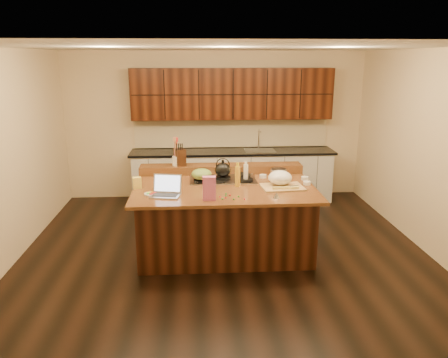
{
  "coord_description": "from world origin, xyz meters",
  "views": [
    {
      "loc": [
        -0.38,
        -5.59,
        2.58
      ],
      "look_at": [
        0.0,
        0.05,
        1.0
      ],
      "focal_mm": 35.0,
      "sensor_mm": 36.0,
      "label": 1
    }
  ],
  "objects": [
    {
      "name": "wooden_tray",
      "position": [
        0.74,
        -0.1,
        1.02
      ],
      "size": [
        0.57,
        0.45,
        0.22
      ],
      "rotation": [
        0.0,
        0.0,
        0.09
      ],
      "color": "tan",
      "rests_on": "island"
    },
    {
      "name": "gumdrop_0",
      "position": [
        -0.02,
        -0.54,
        0.93
      ],
      "size": [
        0.02,
        0.02,
        0.02
      ],
      "primitive_type": "ellipsoid",
      "color": "red",
      "rests_on": "island"
    },
    {
      "name": "ramekin_b",
      "position": [
        1.15,
        0.22,
        0.94
      ],
      "size": [
        0.13,
        0.13,
        0.04
      ],
      "primitive_type": "cylinder",
      "rotation": [
        0.0,
        0.0,
        -0.34
      ],
      "color": "white",
      "rests_on": "island"
    },
    {
      "name": "gumdrop_8",
      "position": [
        0.2,
        -0.61,
        0.93
      ],
      "size": [
        0.02,
        0.02,
        0.02
      ],
      "primitive_type": "ellipsoid",
      "color": "red",
      "rests_on": "island"
    },
    {
      "name": "vinegar_bottle",
      "position": [
        0.31,
        0.16,
        1.04
      ],
      "size": [
        0.07,
        0.07,
        0.25
      ],
      "primitive_type": "cylinder",
      "rotation": [
        0.0,
        0.0,
        -0.16
      ],
      "color": "silver",
      "rests_on": "island"
    },
    {
      "name": "gumdrop_6",
      "position": [
        0.04,
        -0.45,
        0.93
      ],
      "size": [
        0.02,
        0.02,
        0.02
      ],
      "primitive_type": "ellipsoid",
      "color": "red",
      "rests_on": "island"
    },
    {
      "name": "gumdrop_2",
      "position": [
        -0.26,
        -0.46,
        0.93
      ],
      "size": [
        0.02,
        0.02,
        0.02
      ],
      "primitive_type": "ellipsoid",
      "color": "red",
      "rests_on": "island"
    },
    {
      "name": "room",
      "position": [
        0.0,
        0.0,
        1.35
      ],
      "size": [
        5.52,
        5.02,
        2.72
      ],
      "color": "black",
      "rests_on": "ground"
    },
    {
      "name": "gumdrop_1",
      "position": [
        0.14,
        -0.51,
        0.93
      ],
      "size": [
        0.02,
        0.02,
        0.02
      ],
      "primitive_type": "ellipsoid",
      "color": "#198C26",
      "rests_on": "island"
    },
    {
      "name": "package_box",
      "position": [
        -1.15,
        -0.03,
        0.99
      ],
      "size": [
        0.12,
        0.1,
        0.15
      ],
      "primitive_type": "cube",
      "rotation": [
        0.0,
        0.0,
        0.31
      ],
      "color": "#F3DD55",
      "rests_on": "island"
    },
    {
      "name": "ramekin_c",
      "position": [
        0.58,
        0.37,
        0.94
      ],
      "size": [
        0.12,
        0.12,
        0.04
      ],
      "primitive_type": "cylinder",
      "rotation": [
        0.0,
        0.0,
        -0.29
      ],
      "color": "white",
      "rests_on": "island"
    },
    {
      "name": "back_ledge",
      "position": [
        0.0,
        0.7,
        0.98
      ],
      "size": [
        2.4,
        0.3,
        0.12
      ],
      "primitive_type": "cube",
      "color": "black",
      "rests_on": "island"
    },
    {
      "name": "kettle",
      "position": [
        0.0,
        0.3,
        1.06
      ],
      "size": [
        0.24,
        0.24,
        0.2
      ],
      "primitive_type": "ellipsoid",
      "rotation": [
        0.0,
        0.0,
        0.08
      ],
      "color": "black",
      "rests_on": "cooktop"
    },
    {
      "name": "kitchen_timer",
      "position": [
        0.6,
        -0.57,
        0.96
      ],
      "size": [
        0.09,
        0.09,
        0.07
      ],
      "primitive_type": "cone",
      "rotation": [
        0.0,
        0.0,
        0.17
      ],
      "color": "silver",
      "rests_on": "island"
    },
    {
      "name": "gumdrop_9",
      "position": [
        -0.01,
        -0.47,
        0.93
      ],
      "size": [
        0.02,
        0.02,
        0.02
      ],
      "primitive_type": "ellipsoid",
      "color": "#198C26",
      "rests_on": "island"
    },
    {
      "name": "laptop",
      "position": [
        -0.75,
        -0.36,
        0.99
      ],
      "size": [
        0.41,
        0.35,
        0.25
      ],
      "rotation": [
        0.0,
        0.0,
        -0.2
      ],
      "color": "#B7B7BC",
      "rests_on": "island"
    },
    {
      "name": "back_counter",
      "position": [
        0.3,
        2.23,
        0.98
      ],
      "size": [
        3.7,
        0.66,
        2.4
      ],
      "color": "silver",
      "rests_on": "ground"
    },
    {
      "name": "utensil_crock",
      "position": [
        -0.66,
        0.7,
        1.11
      ],
      "size": [
        0.15,
        0.15,
        0.14
      ],
      "primitive_type": "cylinder",
      "rotation": [
        0.0,
        0.0,
        0.24
      ],
      "color": "white",
      "rests_on": "back_ledge"
    },
    {
      "name": "oil_bottle",
      "position": [
        0.18,
        -0.04,
        1.06
      ],
      "size": [
        0.08,
        0.08,
        0.27
      ],
      "primitive_type": "cylinder",
      "rotation": [
        0.0,
        0.0,
        -0.14
      ],
      "color": "gold",
      "rests_on": "island"
    },
    {
      "name": "island",
      "position": [
        0.0,
        0.0,
        0.46
      ],
      "size": [
        2.4,
        1.6,
        0.92
      ],
      "color": "black",
      "rests_on": "ground"
    },
    {
      "name": "strainer_bowl",
      "position": [
        0.82,
        0.43,
        0.97
      ],
      "size": [
        0.27,
        0.27,
        0.09
      ],
      "primitive_type": "cylinder",
      "rotation": [
        0.0,
        0.0,
        0.14
      ],
      "color": "#996B3F",
      "rests_on": "island"
    },
    {
      "name": "pink_bag",
      "position": [
        -0.22,
        -0.59,
        1.07
      ],
      "size": [
        0.16,
        0.08,
        0.29
      ],
      "primitive_type": "cube",
      "rotation": [
        0.0,
        0.0,
        0.0
      ],
      "color": "#CA5F95",
      "rests_on": "island"
    },
    {
      "name": "gumdrop_3",
      "position": [
        -0.06,
        -0.59,
        0.93
      ],
      "size": [
        0.02,
        0.02,
        0.02
      ],
      "primitive_type": "ellipsoid",
      "color": "#198C26",
      "rests_on": "island"
    },
    {
      "name": "gumdrop_4",
      "position": [
        -0.09,
        -0.5,
        0.93
      ],
      "size": [
        0.02,
        0.02,
        0.02
      ],
      "primitive_type": "ellipsoid",
      "color": "red",
      "rests_on": "island"
    },
    {
      "name": "cooktop",
      "position": [
        0.0,
        0.3,
        0.94
      ],
      "size": [
        0.92,
        0.52,
        0.05
      ],
      "color": "gray",
      "rests_on": "island"
    },
    {
      "name": "gumdrop_5",
      "position": [
        0.08,
        -0.61,
        0.93
      ],
      "size": [
        0.02,
        0.02,
        0.02
      ],
      "primitive_type": "ellipsoid",
      "color": "#198C26",
      "rests_on": "island"
    },
    {
      "name": "ramekin_a",
      "position": [
        1.12,
        -0.02,
        0.94
      ],
      "size": [
        0.11,
        0.11,
        0.04
      ],
      "primitive_type": "cylinder",
      "rotation": [
        0.0,
        0.0,
        -0.13
      ],
      "color": "white",
      "rests_on": "island"
    },
    {
      "name": "green_bowl",
      "position": [
        -0.3,
        0.17,
        1.04
      ],
      "size": [
        0.36,
        0.36,
        0.15
      ],
      "primitive_type": "ellipsoid",
      "rotation": [
        0.0,
        0.0,
        0.36
      ],
      "color": "olive",
      "rests_on": "cooktop"
    },
    {
      "name": "gumdrop_7",
      "position": [
        -0.0,
        -0.39,
        0.93
      ],
      "size": [
        0.02,
        0.02,
        0.02
      ],
      "primitive_type": "ellipsoid",
      "color": "#198C26",
      "rests_on": "island"
    },
    {
      "name": "candy_plate",
      "position": [
        -0.94,
        -0.32,
        0.93
      ],
      "size": [
        0.2,
        0.2,
        0.01
      ],
      "primitive_type": "cylinder",
      "rotation": [
        0.0,
        0.0,
        -0.12
      ],
      "color": "white",
      "rests_on": "island"
    },
    {
      "name": "knife_block",
      "position": [
        -0.61,
        0.7,
        1.16
      ],
      "size": [
        0.19,
        0.24,
        0.25
      ],
      "primitive_type": "cube",
      "rotation": [
        0.0,
        0.0,
        0.39
      ],
      "color": "black",
      "rests_on": "back_ledge"
    }
  ]
}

